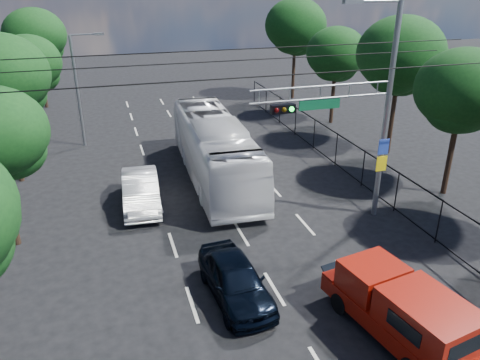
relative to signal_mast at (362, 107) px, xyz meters
name	(u,v)px	position (x,y,z in m)	size (l,w,h in m)	color
lane_markings	(209,181)	(-5.28, 6.01, -5.24)	(6.12, 38.00, 0.01)	beige
signal_mast	(362,107)	(0.00, 0.00, 0.00)	(6.43, 0.39, 9.50)	slate
streetlight_left	(80,86)	(-11.62, 14.01, -1.30)	(2.09, 0.22, 7.08)	slate
utility_wires	(236,62)	(-5.28, 0.84, 1.99)	(22.00, 5.04, 0.74)	black
fence_right	(352,160)	(2.32, 4.18, -4.21)	(0.06, 34.03, 2.00)	black
tree_right_b	(462,96)	(5.93, 1.03, -0.19)	(4.50, 4.50, 7.31)	black
tree_right_c	(400,60)	(6.53, 7.03, 0.49)	(5.10, 5.10, 8.29)	black
tree_right_d	(336,57)	(6.13, 14.03, -0.39)	(4.32, 4.32, 7.02)	black
tree_right_e	(295,30)	(6.33, 22.03, 0.69)	(5.28, 5.28, 8.58)	black
tree_left_c	(2,82)	(-15.07, 9.03, 0.15)	(4.80, 4.80, 7.80)	black
tree_left_d	(30,67)	(-14.67, 17.03, -0.52)	(4.20, 4.20, 6.83)	black
tree_left_e	(36,40)	(-14.87, 25.03, 0.29)	(4.92, 4.92, 7.99)	black
red_pickup	(400,308)	(-2.49, -7.30, -4.18)	(2.81, 5.57, 1.98)	black
navy_hatchback	(235,279)	(-6.75, -4.02, -4.51)	(1.74, 4.32, 1.47)	black
white_bus	(215,149)	(-4.87, 6.36, -3.56)	(2.83, 12.10, 3.37)	silver
white_van	(141,191)	(-9.12, 4.08, -4.45)	(1.68, 4.80, 1.58)	silver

